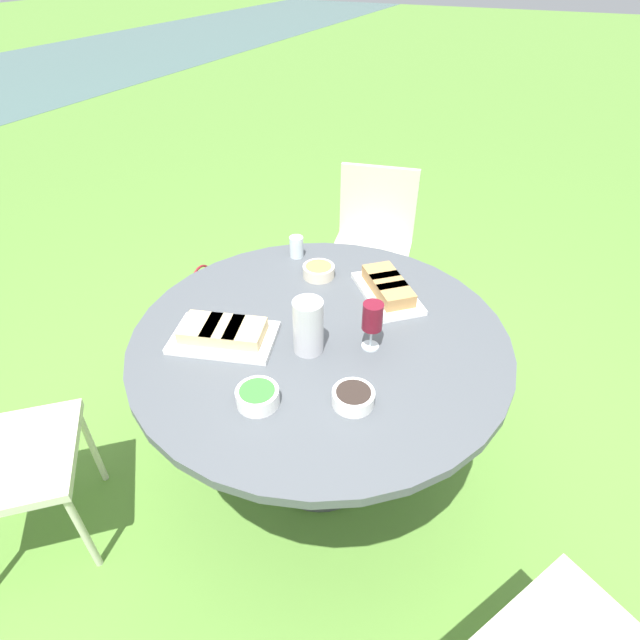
% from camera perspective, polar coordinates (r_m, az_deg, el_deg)
% --- Properties ---
extents(ground_plane, '(40.00, 40.00, 0.00)m').
position_cam_1_polar(ground_plane, '(2.33, 0.00, -16.39)').
color(ground_plane, '#5B8C38').
extents(dining_table, '(1.34, 1.34, 0.77)m').
position_cam_1_polar(dining_table, '(1.83, 0.00, -3.90)').
color(dining_table, '#4C4C51').
rests_on(dining_table, ground_plane).
extents(chair_near_left, '(0.49, 0.51, 0.89)m').
position_cam_1_polar(chair_near_left, '(2.93, 6.09, 9.62)').
color(chair_near_left, beige).
rests_on(chair_near_left, ground_plane).
extents(water_pitcher, '(0.11, 0.10, 0.20)m').
position_cam_1_polar(water_pitcher, '(1.65, -1.49, -0.68)').
color(water_pitcher, silver).
rests_on(water_pitcher, dining_table).
extents(wine_glass, '(0.07, 0.07, 0.18)m').
position_cam_1_polar(wine_glass, '(1.65, 6.02, 0.25)').
color(wine_glass, silver).
rests_on(wine_glass, dining_table).
extents(platter_bread_main, '(0.37, 0.36, 0.07)m').
position_cam_1_polar(platter_bread_main, '(1.96, 7.74, 3.62)').
color(platter_bread_main, white).
rests_on(platter_bread_main, dining_table).
extents(platter_charcuterie, '(0.31, 0.40, 0.06)m').
position_cam_1_polar(platter_charcuterie, '(1.76, -10.99, -1.50)').
color(platter_charcuterie, white).
rests_on(platter_charcuterie, dining_table).
extents(bowl_fries, '(0.13, 0.13, 0.05)m').
position_cam_1_polar(bowl_fries, '(2.07, -0.15, 5.68)').
color(bowl_fries, beige).
rests_on(bowl_fries, dining_table).
extents(bowl_salad, '(0.13, 0.13, 0.05)m').
position_cam_1_polar(bowl_salad, '(1.52, -7.15, -8.60)').
color(bowl_salad, white).
rests_on(bowl_salad, dining_table).
extents(bowl_olives, '(0.13, 0.13, 0.05)m').
position_cam_1_polar(bowl_olives, '(1.51, 3.83, -8.75)').
color(bowl_olives, white).
rests_on(bowl_olives, dining_table).
extents(cup_water_near, '(0.06, 0.06, 0.09)m').
position_cam_1_polar(cup_water_near, '(2.20, -2.71, 8.35)').
color(cup_water_near, silver).
rests_on(cup_water_near, dining_table).
extents(handbag, '(0.30, 0.14, 0.37)m').
position_cam_1_polar(handbag, '(3.13, -13.04, 2.21)').
color(handbag, maroon).
rests_on(handbag, ground_plane).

